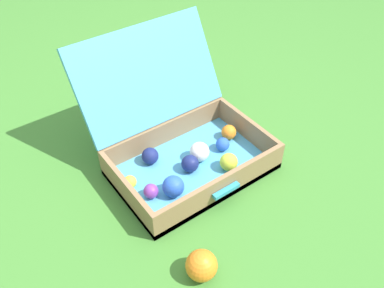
% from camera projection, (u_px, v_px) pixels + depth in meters
% --- Properties ---
extents(ground_plane, '(16.00, 16.00, 0.00)m').
position_uv_depth(ground_plane, '(173.00, 165.00, 1.64)').
color(ground_plane, '#3D7A2D').
extents(open_suitcase, '(0.59, 0.61, 0.46)m').
position_uv_depth(open_suitcase, '(180.00, 140.00, 1.59)').
color(open_suitcase, '#4799C6').
rests_on(open_suitcase, ground).
extents(stray_ball_on_grass, '(0.10, 0.10, 0.10)m').
position_uv_depth(stray_ball_on_grass, '(201.00, 265.00, 1.25)').
color(stray_ball_on_grass, orange).
rests_on(stray_ball_on_grass, ground).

